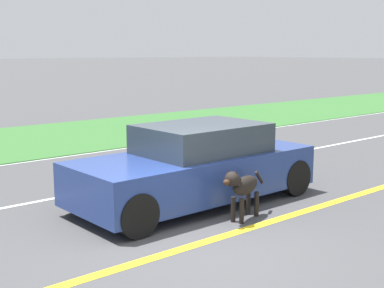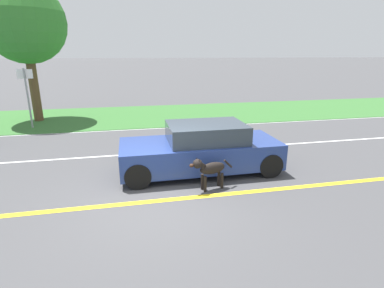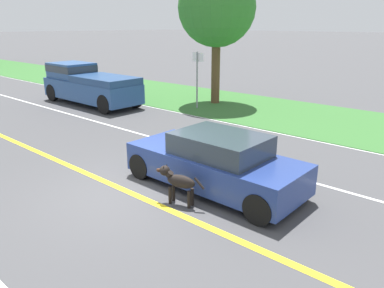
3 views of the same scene
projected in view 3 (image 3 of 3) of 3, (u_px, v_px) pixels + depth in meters
The scene contains 10 objects.
ground_plane at pixel (129, 192), 9.03m from camera, with size 400.00×400.00×0.00m, color #424244.
centre_divider_line at pixel (129, 192), 9.02m from camera, with size 0.18×160.00×0.01m, color yellow.
lane_edge_line_right at pixel (275, 132), 14.02m from camera, with size 0.14×160.00×0.01m, color white.
lane_dash_same_dir at pixel (218, 156), 11.52m from camera, with size 0.10×160.00×0.01m, color white.
grass_verge_right at pixel (310, 118), 16.15m from camera, with size 6.00×160.00×0.03m, color #33662D.
ego_car at pixel (215, 163), 9.09m from camera, with size 1.84×4.46×1.41m.
dog at pixel (177, 181), 8.30m from camera, with size 0.43×1.20×0.88m.
pickup_truck at pixel (88, 84), 18.83m from camera, with size 2.00×5.80×1.96m.
roadside_tree_right_near at pixel (217, 8), 17.78m from camera, with size 3.72×3.72×6.49m.
street_sign at pixel (197, 73), 17.50m from camera, with size 0.11×0.64×2.66m.
Camera 3 is at (-5.16, -6.59, 3.87)m, focal length 35.00 mm.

